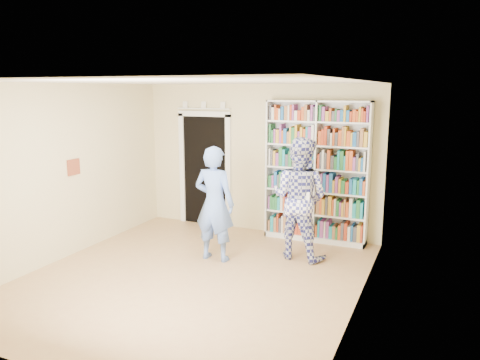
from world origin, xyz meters
name	(u,v)px	position (x,y,z in m)	size (l,w,h in m)	color
floor	(193,278)	(0.00, 0.00, 0.00)	(5.00, 5.00, 0.00)	#AA7B52
ceiling	(189,82)	(0.00, 0.00, 2.70)	(5.00, 5.00, 0.00)	white
wall_back	(259,159)	(0.00, 2.50, 1.35)	(4.50, 4.50, 0.00)	beige
wall_left	(63,172)	(-2.25, 0.00, 1.35)	(5.00, 5.00, 0.00)	beige
wall_right	(360,199)	(2.25, 0.00, 1.35)	(5.00, 5.00, 0.00)	beige
bookshelf	(317,171)	(1.13, 2.34, 1.23)	(1.76, 0.33, 2.43)	white
doorway	(205,165)	(-1.10, 2.48, 1.18)	(1.10, 0.08, 2.43)	black
wall_art	(74,167)	(-2.23, 0.20, 1.40)	(0.03, 0.25, 0.25)	maroon
man_blue	(214,204)	(-0.05, 0.79, 0.89)	(0.65, 0.43, 1.78)	#5D80CF
man_plaid	(299,198)	(1.11, 1.41, 0.95)	(0.92, 0.72, 1.90)	navy
paper_sheet	(303,201)	(1.23, 1.20, 0.97)	(0.20, 0.01, 0.29)	white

